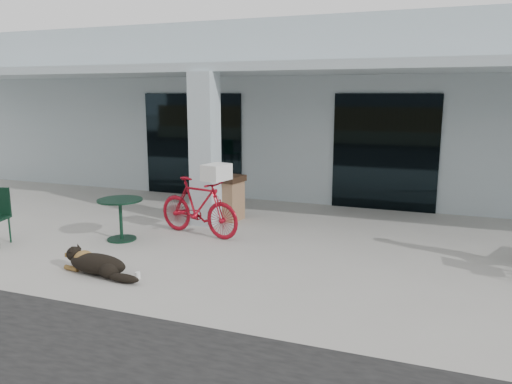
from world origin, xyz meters
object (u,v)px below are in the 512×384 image
at_px(dog, 98,263).
at_px(cafe_table_near, 121,220).
at_px(bicycle, 198,207).
at_px(trash_receptacle, 229,198).

bearing_deg(dog, cafe_table_near, 122.47).
relative_size(bicycle, trash_receptacle, 1.92).
distance_m(bicycle, cafe_table_near, 1.46).
xyz_separation_m(cafe_table_near, trash_receptacle, (1.26, 2.12, 0.10)).
bearing_deg(trash_receptacle, cafe_table_near, -120.70).
distance_m(dog, cafe_table_near, 1.86).
bearing_deg(cafe_table_near, bicycle, 33.77).
height_order(bicycle, trash_receptacle, bicycle).
bearing_deg(cafe_table_near, dog, -65.31).
bearing_deg(bicycle, cafe_table_near, 136.42).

